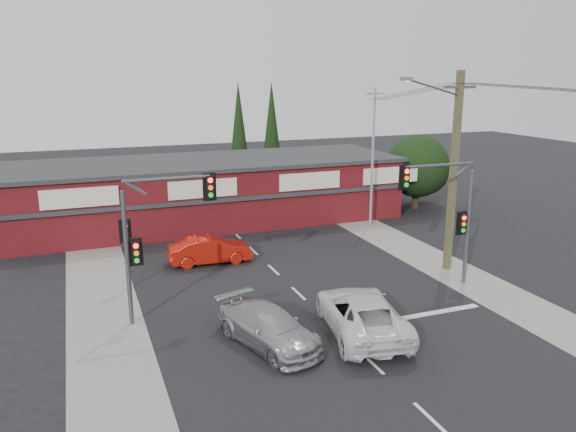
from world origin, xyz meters
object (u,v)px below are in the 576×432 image
object	(u,v)px
silver_suv	(268,327)
red_sedan	(210,250)
white_suv	(362,313)
shop_building	(205,191)
utility_pole	(452,166)

from	to	relation	value
silver_suv	red_sedan	world-z (taller)	red_sedan
white_suv	shop_building	distance (m)	19.11
red_sedan	utility_pole	xyz separation A→B (m)	(11.13, -5.29, 4.68)
red_sedan	utility_pole	size ratio (longest dim) A/B	0.44
silver_suv	utility_pole	bearing A→B (deg)	4.85
shop_building	silver_suv	bearing A→B (deg)	-95.89
red_sedan	shop_building	bearing A→B (deg)	-8.87
silver_suv	utility_pole	world-z (taller)	utility_pole
white_suv	red_sedan	bearing A→B (deg)	-59.61
red_sedan	utility_pole	world-z (taller)	utility_pole
white_suv	silver_suv	xyz separation A→B (m)	(-3.72, 0.31, -0.10)
white_suv	red_sedan	xyz separation A→B (m)	(-3.57, 10.26, -0.08)
white_suv	silver_suv	distance (m)	3.74
white_suv	utility_pole	world-z (taller)	utility_pole
utility_pole	white_suv	bearing A→B (deg)	-146.64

